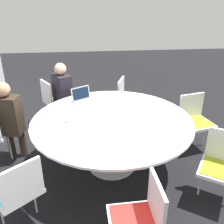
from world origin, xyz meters
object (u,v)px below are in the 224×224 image
(chair_5, at_px, (195,118))
(person_1, at_px, (8,116))
(laptop, at_px, (83,98))
(chair_0, at_px, (54,98))
(chair_6, at_px, (128,98))
(coffee_cup, at_px, (70,119))
(chair_3, at_px, (141,216))
(chair_4, at_px, (222,162))
(chair_2, at_px, (18,189))
(person_0, at_px, (63,91))

(chair_5, relative_size, person_1, 0.71)
(laptop, bearing_deg, chair_0, 94.12)
(chair_5, relative_size, chair_6, 1.00)
(chair_6, relative_size, coffee_cup, 10.28)
(chair_5, bearing_deg, chair_0, -37.99)
(chair_3, bearing_deg, laptop, 11.99)
(chair_0, bearing_deg, chair_5, 34.79)
(chair_0, height_order, chair_6, same)
(chair_6, distance_m, laptop, 1.10)
(chair_4, bearing_deg, chair_3, 65.98)
(chair_2, xyz_separation_m, person_0, (2.18, -0.31, 0.20))
(chair_2, relative_size, chair_4, 1.00)
(chair_0, bearing_deg, person_0, 18.97)
(coffee_cup, bearing_deg, chair_6, -35.98)
(laptop, bearing_deg, person_1, 166.50)
(chair_3, height_order, chair_6, same)
(chair_2, bearing_deg, chair_6, 17.72)
(chair_2, relative_size, chair_3, 1.00)
(person_0, bearing_deg, chair_3, -13.26)
(chair_2, relative_size, coffee_cup, 10.28)
(chair_2, distance_m, chair_6, 2.68)
(chair_4, distance_m, coffee_cup, 1.88)
(person_1, bearing_deg, coffee_cup, -10.02)
(coffee_cup, bearing_deg, chair_3, -154.49)
(chair_0, distance_m, chair_4, 3.00)
(chair_3, xyz_separation_m, laptop, (2.02, 0.48, 0.30))
(chair_0, bearing_deg, chair_2, -33.39)
(chair_4, bearing_deg, laptop, -6.63)
(laptop, height_order, coffee_cup, laptop)
(laptop, xyz_separation_m, coffee_cup, (-0.67, 0.17, -0.01))
(person_0, bearing_deg, coffee_cup, -22.74)
(chair_3, bearing_deg, chair_5, -36.18)
(chair_6, relative_size, person_1, 0.71)
(chair_3, bearing_deg, person_0, 16.01)
(chair_0, relative_size, coffee_cup, 10.28)
(chair_6, distance_m, coffee_cup, 1.69)
(chair_0, xyz_separation_m, person_1, (-1.09, 0.49, 0.20))
(chair_2, bearing_deg, laptop, 28.28)
(chair_3, relative_size, person_1, 0.71)
(chair_0, height_order, chair_5, same)
(person_1, distance_m, coffee_cup, 0.94)
(chair_2, xyz_separation_m, chair_5, (1.31, -2.36, 0.00))
(person_1, height_order, laptop, person_1)
(coffee_cup, bearing_deg, chair_5, -77.51)
(chair_4, xyz_separation_m, laptop, (1.38, 1.55, 0.30))
(chair_3, height_order, chair_4, same)
(chair_5, bearing_deg, chair_2, 15.71)
(chair_4, height_order, person_0, person_0)
(chair_0, height_order, chair_4, same)
(chair_0, distance_m, chair_5, 2.47)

